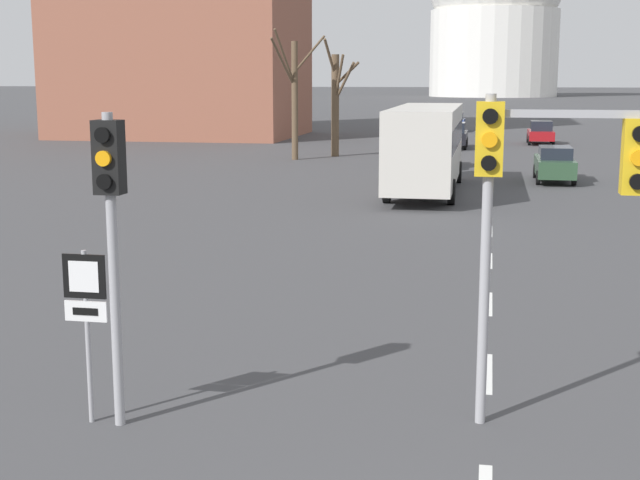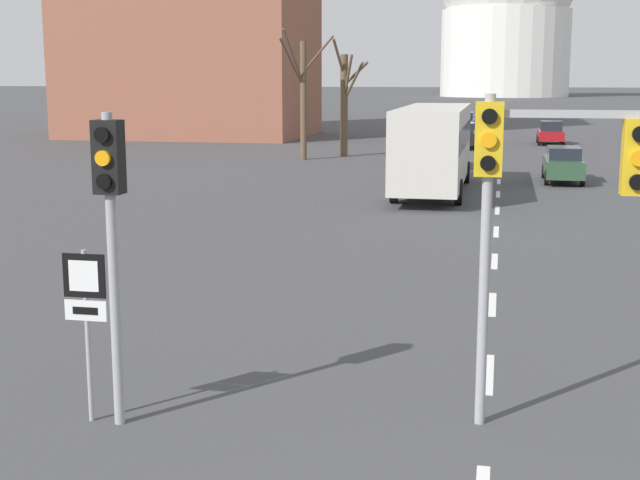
{
  "view_description": "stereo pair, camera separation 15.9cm",
  "coord_description": "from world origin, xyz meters",
  "px_view_note": "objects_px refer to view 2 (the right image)",
  "views": [
    {
      "loc": [
        -0.08,
        -6.4,
        4.68
      ],
      "look_at": [
        -2.43,
        5.89,
        2.38
      ],
      "focal_mm": 50.0,
      "sensor_mm": 36.0,
      "label": 1
    },
    {
      "loc": [
        0.07,
        -6.37,
        4.68
      ],
      "look_at": [
        -2.43,
        5.89,
        2.38
      ],
      "focal_mm": 50.0,
      "sensor_mm": 36.0,
      "label": 2
    }
  ],
  "objects_px": {
    "traffic_signal_near_left": "(111,209)",
    "sedan_far_left": "(445,152)",
    "sedan_mid_centre": "(551,133)",
    "sedan_far_right": "(563,164)",
    "city_bus": "(434,143)",
    "route_sign_post": "(86,306)",
    "sedan_near_right": "(462,135)",
    "sedan_near_left": "(465,122)",
    "traffic_signal_centre_tall": "(540,179)"
  },
  "relations": [
    {
      "from": "traffic_signal_near_left",
      "to": "sedan_near_left",
      "type": "distance_m",
      "value": 67.86
    },
    {
      "from": "sedan_far_left",
      "to": "city_bus",
      "type": "xyz_separation_m",
      "value": [
        0.17,
        -10.49,
        1.24
      ]
    },
    {
      "from": "city_bus",
      "to": "sedan_mid_centre",
      "type": "bearing_deg",
      "value": 78.0
    },
    {
      "from": "traffic_signal_near_left",
      "to": "sedan_mid_centre",
      "type": "distance_m",
      "value": 54.43
    },
    {
      "from": "traffic_signal_centre_tall",
      "to": "route_sign_post",
      "type": "xyz_separation_m",
      "value": [
        -5.92,
        -0.99,
        -1.74
      ]
    },
    {
      "from": "sedan_near_left",
      "to": "sedan_near_right",
      "type": "relative_size",
      "value": 1.0
    },
    {
      "from": "traffic_signal_near_left",
      "to": "route_sign_post",
      "type": "distance_m",
      "value": 1.4
    },
    {
      "from": "traffic_signal_near_left",
      "to": "sedan_far_right",
      "type": "distance_m",
      "value": 31.52
    },
    {
      "from": "traffic_signal_centre_tall",
      "to": "sedan_far_right",
      "type": "relative_size",
      "value": 0.99
    },
    {
      "from": "traffic_signal_near_left",
      "to": "sedan_near_left",
      "type": "bearing_deg",
      "value": 88.51
    },
    {
      "from": "sedan_far_left",
      "to": "sedan_mid_centre",
      "type": "bearing_deg",
      "value": 70.84
    },
    {
      "from": "route_sign_post",
      "to": "sedan_near_right",
      "type": "distance_m",
      "value": 48.99
    },
    {
      "from": "traffic_signal_centre_tall",
      "to": "city_bus",
      "type": "height_order",
      "value": "traffic_signal_centre_tall"
    },
    {
      "from": "sedan_near_left",
      "to": "sedan_near_right",
      "type": "xyz_separation_m",
      "value": [
        0.66,
        -18.9,
        0.04
      ]
    },
    {
      "from": "sedan_mid_centre",
      "to": "sedan_far_left",
      "type": "relative_size",
      "value": 0.99
    },
    {
      "from": "sedan_near_left",
      "to": "sedan_near_right",
      "type": "height_order",
      "value": "sedan_near_right"
    },
    {
      "from": "traffic_signal_centre_tall",
      "to": "sedan_near_left",
      "type": "relative_size",
      "value": 1.0
    },
    {
      "from": "traffic_signal_near_left",
      "to": "sedan_far_right",
      "type": "height_order",
      "value": "traffic_signal_near_left"
    },
    {
      "from": "traffic_signal_near_left",
      "to": "traffic_signal_centre_tall",
      "type": "height_order",
      "value": "traffic_signal_centre_tall"
    },
    {
      "from": "sedan_near_right",
      "to": "sedan_near_left",
      "type": "bearing_deg",
      "value": 92.01
    },
    {
      "from": "sedan_far_left",
      "to": "sedan_far_right",
      "type": "relative_size",
      "value": 0.94
    },
    {
      "from": "sedan_near_left",
      "to": "traffic_signal_centre_tall",
      "type": "bearing_deg",
      "value": -86.8
    },
    {
      "from": "sedan_far_right",
      "to": "sedan_mid_centre",
      "type": "bearing_deg",
      "value": 88.56
    },
    {
      "from": "sedan_far_left",
      "to": "traffic_signal_near_left",
      "type": "bearing_deg",
      "value": -93.39
    },
    {
      "from": "traffic_signal_near_left",
      "to": "sedan_far_left",
      "type": "bearing_deg",
      "value": 86.61
    },
    {
      "from": "sedan_mid_centre",
      "to": "city_bus",
      "type": "height_order",
      "value": "city_bus"
    },
    {
      "from": "traffic_signal_near_left",
      "to": "city_bus",
      "type": "bearing_deg",
      "value": 84.84
    },
    {
      "from": "sedan_mid_centre",
      "to": "sedan_far_left",
      "type": "height_order",
      "value": "sedan_mid_centre"
    },
    {
      "from": "sedan_mid_centre",
      "to": "city_bus",
      "type": "relative_size",
      "value": 0.39
    },
    {
      "from": "sedan_mid_centre",
      "to": "sedan_far_right",
      "type": "bearing_deg",
      "value": -91.44
    },
    {
      "from": "sedan_mid_centre",
      "to": "city_bus",
      "type": "bearing_deg",
      "value": -102.0
    },
    {
      "from": "traffic_signal_near_left",
      "to": "city_bus",
      "type": "distance_m",
      "value": 25.6
    },
    {
      "from": "sedan_near_left",
      "to": "sedan_mid_centre",
      "type": "distance_m",
      "value": 15.51
    },
    {
      "from": "sedan_far_left",
      "to": "sedan_far_right",
      "type": "bearing_deg",
      "value": -44.45
    },
    {
      "from": "route_sign_post",
      "to": "sedan_mid_centre",
      "type": "distance_m",
      "value": 54.46
    },
    {
      "from": "sedan_near_right",
      "to": "sedan_mid_centre",
      "type": "bearing_deg",
      "value": 39.44
    },
    {
      "from": "traffic_signal_near_left",
      "to": "route_sign_post",
      "type": "xyz_separation_m",
      "value": [
        -0.42,
        0.0,
        -1.33
      ]
    },
    {
      "from": "sedan_far_right",
      "to": "sedan_far_left",
      "type": "bearing_deg",
      "value": 135.55
    },
    {
      "from": "traffic_signal_near_left",
      "to": "sedan_mid_centre",
      "type": "xyz_separation_m",
      "value": [
        8.31,
        53.75,
        -2.15
      ]
    },
    {
      "from": "traffic_signal_near_left",
      "to": "traffic_signal_centre_tall",
      "type": "bearing_deg",
      "value": 10.23
    },
    {
      "from": "traffic_signal_near_left",
      "to": "sedan_near_right",
      "type": "xyz_separation_m",
      "value": [
        2.42,
        48.91,
        -2.1
      ]
    },
    {
      "from": "sedan_near_left",
      "to": "sedan_mid_centre",
      "type": "relative_size",
      "value": 1.07
    },
    {
      "from": "route_sign_post",
      "to": "sedan_mid_centre",
      "type": "height_order",
      "value": "route_sign_post"
    },
    {
      "from": "sedan_near_right",
      "to": "sedan_mid_centre",
      "type": "relative_size",
      "value": 1.07
    },
    {
      "from": "city_bus",
      "to": "route_sign_post",
      "type": "bearing_deg",
      "value": -96.1
    },
    {
      "from": "route_sign_post",
      "to": "sedan_near_right",
      "type": "bearing_deg",
      "value": 86.67
    },
    {
      "from": "traffic_signal_centre_tall",
      "to": "route_sign_post",
      "type": "bearing_deg",
      "value": -170.52
    },
    {
      "from": "sedan_near_right",
      "to": "city_bus",
      "type": "relative_size",
      "value": 0.41
    },
    {
      "from": "sedan_far_left",
      "to": "city_bus",
      "type": "distance_m",
      "value": 10.56
    },
    {
      "from": "traffic_signal_near_left",
      "to": "sedan_near_left",
      "type": "xyz_separation_m",
      "value": [
        1.76,
        67.81,
        -2.15
      ]
    }
  ]
}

